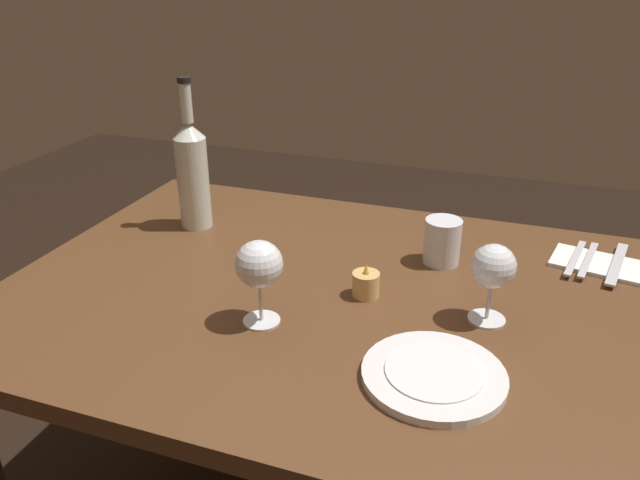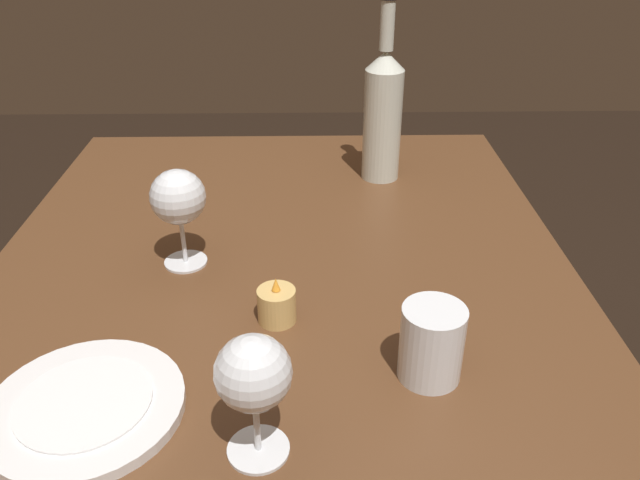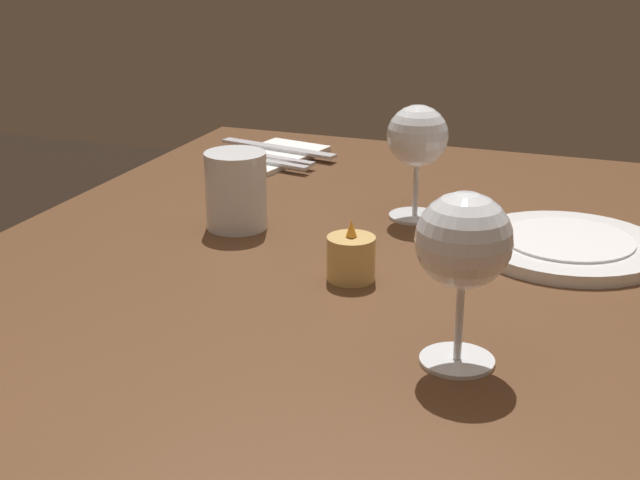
% 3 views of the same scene
% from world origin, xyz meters
% --- Properties ---
extents(dining_table, '(1.30, 0.90, 0.74)m').
position_xyz_m(dining_table, '(0.00, 0.00, 0.65)').
color(dining_table, '#56351E').
rests_on(dining_table, ground).
extents(wine_glass_left, '(0.08, 0.08, 0.15)m').
position_xyz_m(wine_glass_left, '(0.27, -0.01, 0.84)').
color(wine_glass_left, white).
rests_on(wine_glass_left, dining_table).
extents(wine_glass_right, '(0.08, 0.08, 0.16)m').
position_xyz_m(wine_glass_right, '(-0.10, -0.15, 0.85)').
color(wine_glass_right, white).
rests_on(wine_glass_right, dining_table).
extents(wine_bottle, '(0.07, 0.07, 0.35)m').
position_xyz_m(wine_bottle, '(-0.42, 0.19, 0.87)').
color(wine_bottle, silver).
rests_on(wine_bottle, dining_table).
extents(water_tumbler, '(0.08, 0.08, 0.10)m').
position_xyz_m(water_tumbler, '(0.16, 0.19, 0.78)').
color(water_tumbler, white).
rests_on(water_tumbler, dining_table).
extents(votive_candle, '(0.05, 0.05, 0.07)m').
position_xyz_m(votive_candle, '(0.05, 0.00, 0.76)').
color(votive_candle, '#DBB266').
rests_on(votive_candle, dining_table).
extents(dinner_plate, '(0.22, 0.22, 0.02)m').
position_xyz_m(dinner_plate, '(0.21, -0.21, 0.75)').
color(dinner_plate, white).
rests_on(dinner_plate, dining_table).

